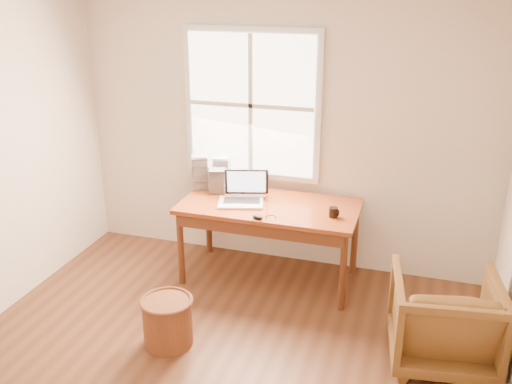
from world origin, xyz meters
TOP-DOWN VIEW (x-y plane):
  - room_shell at (-0.02, 0.16)m, footprint 4.04×4.54m
  - desk at (0.00, 1.80)m, footprint 1.60×0.80m
  - armchair at (1.55, 1.00)m, footprint 0.84×0.86m
  - wicker_stool at (-0.46, 0.58)m, footprint 0.47×0.47m
  - laptop at (-0.25, 1.73)m, footprint 0.54×0.55m
  - mouse at (-0.01, 1.46)m, footprint 0.11×0.08m
  - coffee_mug at (0.60, 1.69)m, footprint 0.09×0.09m
  - cd_stack_a at (-0.57, 2.11)m, footprint 0.17×0.15m
  - cd_stack_b at (-0.56, 1.94)m, footprint 0.18×0.16m
  - cd_stack_c at (-0.75, 1.99)m, footprint 0.19×0.18m
  - cd_stack_d at (-0.35, 2.06)m, footprint 0.15×0.14m

SIDE VIEW (x-z plane):
  - wicker_stool at x=-0.46m, z-range 0.00..0.38m
  - armchair at x=1.55m, z-range 0.00..0.69m
  - desk at x=0.00m, z-range 0.71..0.75m
  - mouse at x=-0.01m, z-range 0.75..0.78m
  - coffee_mug at x=0.60m, z-range 0.75..0.84m
  - cd_stack_d at x=-0.35m, z-range 0.75..0.91m
  - cd_stack_b at x=-0.56m, z-range 0.75..0.98m
  - cd_stack_a at x=-0.57m, z-range 0.75..1.05m
  - laptop at x=-0.25m, z-range 0.75..1.07m
  - cd_stack_c at x=-0.75m, z-range 0.75..1.08m
  - room_shell at x=-0.02m, z-range 0.00..2.64m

